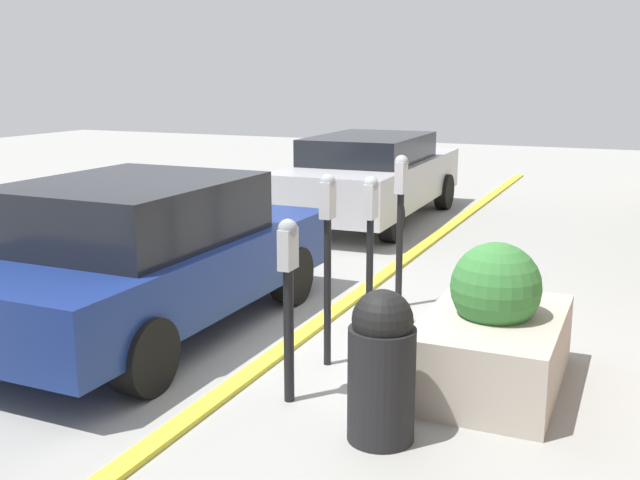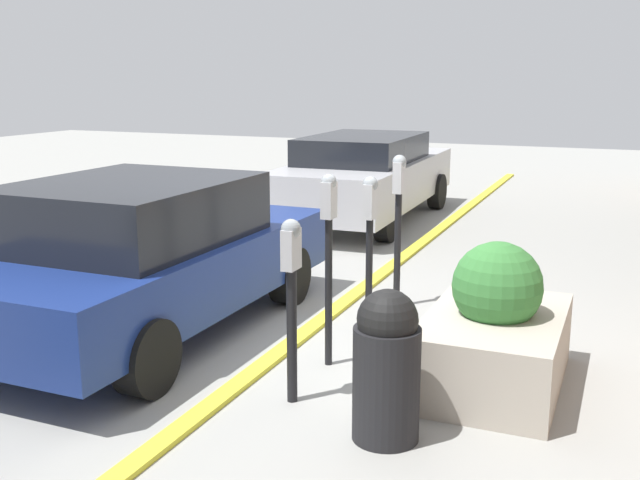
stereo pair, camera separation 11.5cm
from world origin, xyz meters
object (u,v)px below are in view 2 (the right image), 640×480
object	(u,v)px
trash_bin	(387,365)
parking_meter_fourth	(398,206)
parking_meter_nearest	(291,283)
parked_car_rear	(366,175)
planter_box	(495,333)
parked_car_middle	(141,254)
parking_meter_middle	(370,226)
parking_meter_second	(329,238)

from	to	relation	value
trash_bin	parking_meter_fourth	bearing A→B (deg)	15.67
parking_meter_nearest	parked_car_rear	world-z (taller)	parked_car_rear
parking_meter_nearest	planter_box	world-z (taller)	parking_meter_nearest
parking_meter_fourth	planter_box	bearing A→B (deg)	-141.97
parked_car_middle	trash_bin	size ratio (longest dim) A/B	3.98
parking_meter_middle	parked_car_rear	world-z (taller)	parking_meter_middle
parking_meter_nearest	trash_bin	distance (m)	0.95
parked_car_middle	parking_meter_middle	bearing A→B (deg)	-68.28
parking_meter_second	parked_car_middle	bearing A→B (deg)	86.52
planter_box	parking_meter_second	bearing A→B (deg)	94.79
trash_bin	parked_car_rear	bearing A→B (deg)	20.37
parking_meter_middle	trash_bin	bearing A→B (deg)	-157.73
parking_meter_second	planter_box	bearing A→B (deg)	-85.21
parking_meter_second	parked_car_rear	xyz separation A→B (m)	(6.09, 1.82, -0.33)
parked_car_rear	parking_meter_middle	bearing A→B (deg)	-161.85
parking_meter_fourth	parked_car_middle	xyz separation A→B (m)	(-1.64, 1.98, -0.31)
parked_car_middle	parked_car_rear	size ratio (longest dim) A/B	0.85
parking_meter_nearest	parking_meter_fourth	bearing A→B (deg)	-0.56
parked_car_middle	parking_meter_fourth	bearing A→B (deg)	-49.78
parking_meter_middle	parked_car_middle	bearing A→B (deg)	111.22
parking_meter_middle	parking_meter_nearest	bearing A→B (deg)	179.29
parking_meter_second	trash_bin	bearing A→B (deg)	-141.56
parking_meter_middle	parked_car_middle	size ratio (longest dim) A/B	0.36
parking_meter_nearest	parked_car_rear	xyz separation A→B (m)	(6.86, 1.84, -0.15)
trash_bin	parked_car_middle	bearing A→B (deg)	67.01
parking_meter_second	parking_meter_fourth	distance (m)	1.76
planter_box	parked_car_middle	world-z (taller)	parked_car_middle
parking_meter_second	parking_meter_fourth	size ratio (longest dim) A/B	1.01
parking_meter_nearest	parking_meter_second	bearing A→B (deg)	1.78
parking_meter_second	parking_meter_middle	bearing A→B (deg)	-2.87
parking_meter_second	parking_meter_fourth	xyz separation A→B (m)	(1.76, -0.05, -0.02)
parking_meter_fourth	trash_bin	world-z (taller)	parking_meter_fourth
parking_meter_second	parked_car_rear	distance (m)	6.37
parking_meter_second	planter_box	xyz separation A→B (m)	(0.11, -1.34, -0.66)
planter_box	parking_meter_fourth	bearing A→B (deg)	38.03
planter_box	trash_bin	size ratio (longest dim) A/B	1.56
parking_meter_nearest	parking_meter_second	xyz separation A→B (m)	(0.77, 0.02, 0.18)
parking_meter_fourth	parked_car_middle	size ratio (longest dim) A/B	0.39
trash_bin	planter_box	bearing A→B (deg)	-23.11
parking_meter_middle	parking_meter_fourth	xyz separation A→B (m)	(0.88, -0.00, 0.04)
parked_car_middle	planter_box	bearing A→B (deg)	-89.59
parking_meter_middle	planter_box	size ratio (longest dim) A/B	0.92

